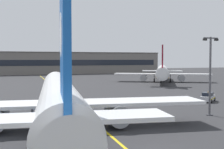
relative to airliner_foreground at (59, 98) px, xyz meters
The scene contains 6 objects.
taxiway_centreline 19.39m from the airliner_foreground, 72.83° to the left, with size 0.30×180.00×0.01m, color yellow.
airliner_foreground is the anchor object (origin of this frame).
airliner_background 70.31m from the airliner_foreground, 51.63° to the left, with size 29.32×36.51×11.31m.
apron_lamp_post 20.44m from the airliner_foreground, ahead, with size 2.24×0.90×10.35m.
service_car_nearest 30.95m from the airliner_foreground, 23.27° to the left, with size 4.34×4.13×1.79m.
terminal_building 121.42m from the airliner_foreground, 84.41° to the left, with size 126.14×12.40×10.95m.
Camera 1 is at (-11.36, -20.03, 7.45)m, focal length 48.92 mm.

